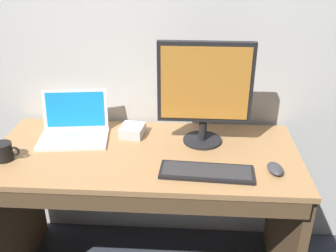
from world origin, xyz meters
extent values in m
cube|color=#A87A4C|center=(0.00, 0.00, 0.77)|extent=(1.48, 0.66, 0.03)
cube|color=brown|center=(-0.72, 0.00, 0.38)|extent=(0.04, 0.61, 0.75)
cube|color=brown|center=(0.72, 0.00, 0.38)|extent=(0.04, 0.61, 0.75)
cube|color=brown|center=(0.00, -0.32, 0.71)|extent=(1.42, 0.02, 0.08)
cube|color=white|center=(-0.38, 0.09, 0.79)|extent=(0.37, 0.26, 0.02)
cube|color=#ACACAC|center=(-0.37, 0.08, 0.80)|extent=(0.30, 0.18, 0.00)
cube|color=white|center=(-0.39, 0.22, 0.90)|extent=(0.34, 0.09, 0.21)
cube|color=#198CD8|center=(-0.39, 0.21, 0.90)|extent=(0.30, 0.07, 0.18)
cylinder|color=black|center=(0.28, 0.12, 0.79)|extent=(0.20, 0.20, 0.01)
cylinder|color=black|center=(0.28, 0.12, 0.85)|extent=(0.04, 0.04, 0.11)
cube|color=black|center=(0.28, 0.11, 1.10)|extent=(0.45, 0.03, 0.39)
cube|color=#C67F2D|center=(0.28, 0.09, 1.10)|extent=(0.41, 0.00, 0.35)
cube|color=black|center=(0.29, -0.18, 0.79)|extent=(0.42, 0.16, 0.02)
cube|color=#2D2D30|center=(0.29, -0.18, 0.80)|extent=(0.39, 0.14, 0.00)
ellipsoid|color=#38383D|center=(0.59, -0.14, 0.80)|extent=(0.08, 0.11, 0.03)
cube|color=silver|center=(-0.08, 0.17, 0.81)|extent=(0.13, 0.14, 0.05)
cylinder|color=black|center=(-0.64, -0.12, 0.82)|extent=(0.09, 0.09, 0.08)
torus|color=black|center=(-0.59, -0.12, 0.83)|extent=(0.05, 0.01, 0.05)
camera|label=1|loc=(0.21, -1.59, 1.70)|focal=40.72mm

